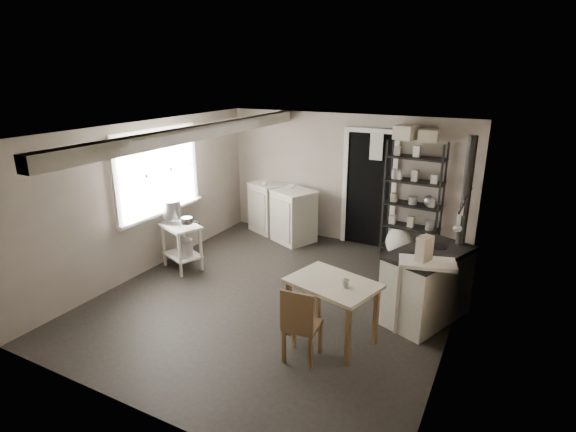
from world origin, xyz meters
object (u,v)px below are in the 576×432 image
at_px(stove, 427,286).
at_px(stockpot, 172,210).
at_px(base_cabinets, 282,212).
at_px(prep_table, 182,244).
at_px(chair, 302,318).
at_px(shelf_rack, 413,202).
at_px(flour_sack, 398,243).
at_px(work_table, 332,310).

bearing_deg(stove, stockpot, -154.83).
xyz_separation_m(stockpot, base_cabinets, (0.85, 2.01, -0.48)).
xyz_separation_m(prep_table, stockpot, (-0.16, 0.01, 0.54)).
xyz_separation_m(prep_table, chair, (2.69, -1.23, 0.08)).
distance_m(shelf_rack, chair, 3.43).
xyz_separation_m(prep_table, stove, (3.70, 0.23, 0.04)).
distance_m(stove, chair, 1.78).
bearing_deg(flour_sack, stockpot, -146.51).
bearing_deg(shelf_rack, base_cabinets, -173.67).
xyz_separation_m(work_table, chair, (-0.15, -0.48, 0.10)).
relative_size(stove, chair, 1.33).
relative_size(prep_table, shelf_rack, 0.37).
height_order(stockpot, stove, stockpot).
xyz_separation_m(prep_table, shelf_rack, (3.05, 2.15, 0.55)).
bearing_deg(shelf_rack, prep_table, -141.58).
xyz_separation_m(prep_table, flour_sack, (2.90, 2.04, -0.16)).
relative_size(stockpot, flour_sack, 0.59).
distance_m(base_cabinets, flour_sack, 2.23).
bearing_deg(prep_table, work_table, -14.91).
bearing_deg(stove, prep_table, -154.55).
xyz_separation_m(base_cabinets, chair, (2.01, -3.25, 0.02)).
xyz_separation_m(base_cabinets, flour_sack, (2.22, 0.01, -0.22)).
xyz_separation_m(stockpot, flour_sack, (3.06, 2.03, -0.70)).
height_order(work_table, chair, chair).
relative_size(shelf_rack, flour_sack, 3.79).
bearing_deg(chair, stove, 50.15).
distance_m(shelf_rack, stove, 2.08).
distance_m(stove, work_table, 1.32).
bearing_deg(stockpot, flour_sack, 33.49).
distance_m(stockpot, flour_sack, 3.74).
bearing_deg(stockpot, base_cabinets, 67.17).
xyz_separation_m(prep_table, base_cabinets, (0.69, 2.02, 0.06)).
relative_size(stockpot, base_cabinets, 0.21).
relative_size(work_table, chair, 1.12).
relative_size(base_cabinets, flour_sack, 2.83).
xyz_separation_m(prep_table, work_table, (2.84, -0.76, -0.02)).
height_order(shelf_rack, work_table, shelf_rack).
height_order(prep_table, flour_sack, prep_table).
xyz_separation_m(shelf_rack, stove, (0.65, -1.91, -0.51)).
relative_size(stockpot, work_table, 0.31).
bearing_deg(base_cabinets, prep_table, -84.76).
bearing_deg(prep_table, stockpot, 176.89).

